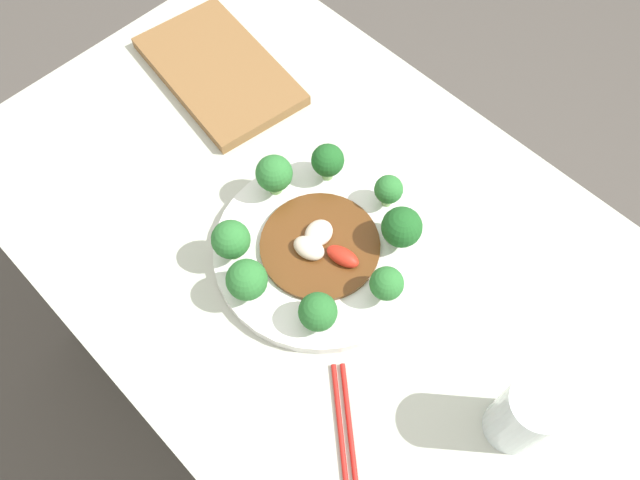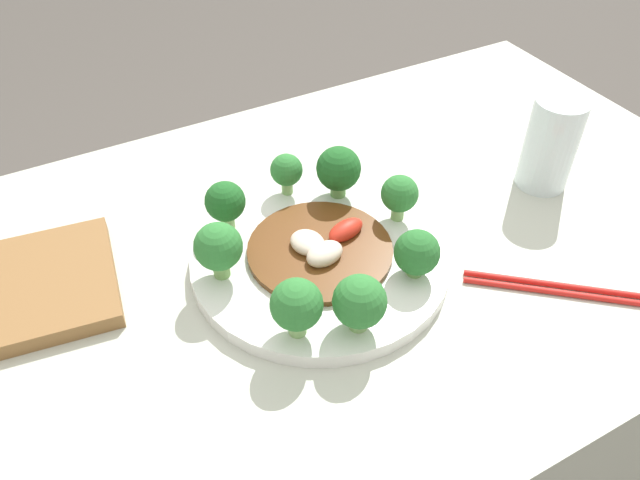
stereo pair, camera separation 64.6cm
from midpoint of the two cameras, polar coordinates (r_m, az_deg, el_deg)
table at (r=1.13m, az=-11.36°, el=-28.48°), size 1.19×0.70×0.76m
plate at (r=0.77m, az=-16.19°, el=-20.49°), size 0.31×0.31×0.02m
broccoli_north at (r=0.80m, az=-18.42°, el=-11.44°), size 0.04×0.04×0.06m
broccoli_west at (r=0.75m, az=-26.46°, el=-20.06°), size 0.05×0.05×0.07m
broccoli_northeast at (r=0.77m, az=-13.44°, el=-11.63°), size 0.06×0.06×0.07m
broccoli_southwest at (r=0.68m, az=-21.56°, el=-27.18°), size 0.05×0.05×0.07m
broccoli_southeast at (r=0.69m, az=-8.21°, el=-22.11°), size 0.05×0.05×0.06m
broccoli_east at (r=0.74m, az=-8.26°, el=-14.99°), size 0.05×0.05×0.06m
broccoli_northwest at (r=0.78m, az=-24.50°, el=-14.88°), size 0.05×0.05×0.07m
broccoli_south at (r=0.67m, az=-15.58°, el=-27.50°), size 0.06×0.06×0.07m
stirfry_center at (r=0.75m, az=-16.30°, el=-19.90°), size 0.17×0.17×0.03m
drinking_glass at (r=0.79m, az=7.98°, el=-8.63°), size 0.07×0.07×0.13m
chopsticks at (r=0.73m, az=6.88°, el=-24.57°), size 0.19×0.16×0.01m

